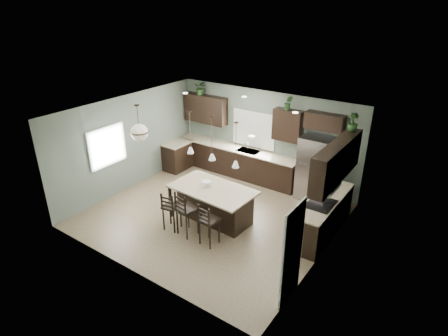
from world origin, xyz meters
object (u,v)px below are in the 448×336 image
kitchen_island (213,204)px  serving_dish (206,184)px  refrigerator (316,169)px  bar_stool_left (172,210)px  plant_back_left (201,88)px  bar_stool_center (187,213)px  bar_stool_right (209,224)px

kitchen_island → serving_dish: bearing=180.0°
kitchen_island → refrigerator: bearing=60.4°
bar_stool_left → plant_back_left: size_ratio=2.24×
serving_dish → plant_back_left: size_ratio=0.52×
kitchen_island → plant_back_left: bearing=134.8°
serving_dish → plant_back_left: 3.90m
refrigerator → bar_stool_center: (-1.79, -3.44, -0.34)m
bar_stool_right → refrigerator: bearing=76.6°
serving_dish → kitchen_island: bearing=-2.9°
kitchen_island → serving_dish: serving_dish is taller
kitchen_island → bar_stool_right: size_ratio=1.96×
refrigerator → serving_dish: 3.18m
serving_dish → bar_stool_right: 1.22m
serving_dish → bar_stool_right: (0.73, -0.87, -0.46)m
refrigerator → serving_dish: (-1.85, -2.59, 0.07)m
kitchen_island → plant_back_left: (-2.46, 2.74, 2.17)m
bar_stool_center → serving_dish: bearing=104.4°
bar_stool_center → bar_stool_left: bearing=-165.1°
serving_dish → refrigerator: bearing=54.4°
refrigerator → bar_stool_left: bearing=-122.9°
bar_stool_left → bar_stool_right: 1.13m
bar_stool_left → bar_stool_right: bearing=-8.4°
bar_stool_center → plant_back_left: size_ratio=2.52×
refrigerator → bar_stool_right: size_ratio=1.71×
bar_stool_left → bar_stool_center: bearing=-4.7°
bar_stool_right → plant_back_left: 5.12m
bar_stool_left → bar_stool_center: size_ratio=0.89×
refrigerator → bar_stool_left: 4.16m
kitchen_island → bar_stool_left: bar_stool_left is taller
bar_stool_left → kitchen_island: bearing=46.2°
bar_stool_center → refrigerator: bearing=72.5°
refrigerator → bar_stool_left: (-2.25, -3.48, -0.41)m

